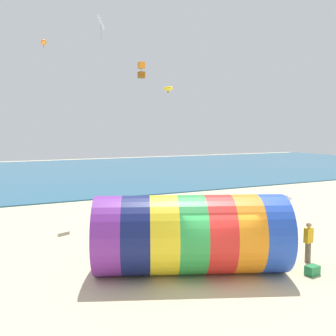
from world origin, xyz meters
The scene contains 10 objects.
ground_plane centered at (0.00, 0.00, 0.00)m, with size 120.00×120.00×0.00m, color beige.
sea centered at (0.00, 37.33, 0.05)m, with size 120.00×40.00×0.10m, color #236084.
giant_inflatable_tube centered at (-0.40, 0.94, 1.51)m, with size 7.89×5.54×3.02m.
kite_handler centered at (4.55, -0.22, 0.87)m, with size 0.38×0.25×1.70m.
kite_yellow_parafoil centered at (3.61, 11.39, 8.26)m, with size 0.64×0.94×0.46m.
kite_white_diamond centered at (-0.34, 13.37, 12.53)m, with size 0.55×0.74×1.60m.
kite_orange_box centered at (3.92, 16.97, 10.26)m, with size 0.49×0.49×1.33m.
kite_orange_parafoil centered at (-4.50, 9.39, 10.04)m, with size 0.49×0.89×0.46m.
beach_flag centered at (6.44, 2.86, 1.95)m, with size 0.47×0.36×2.21m.
cooler_box centered at (3.64, -1.34, 0.18)m, with size 0.52×0.36×0.36m, color #268C4C.
Camera 1 is at (-7.28, -11.40, 5.51)m, focal length 40.00 mm.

